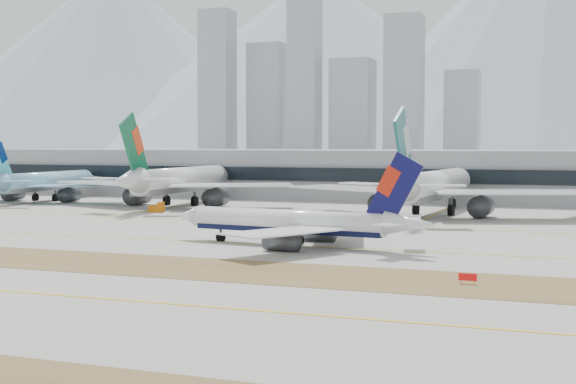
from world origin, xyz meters
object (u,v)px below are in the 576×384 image
at_px(taxiing_airliner, 297,223).
at_px(terminal, 384,174).
at_px(widebody_korean, 43,183).
at_px(widebody_eva, 178,182).
at_px(widebody_cathay, 432,187).

height_order(taxiing_airliner, terminal, taxiing_airliner).
height_order(taxiing_airliner, widebody_korean, widebody_korean).
xyz_separation_m(widebody_eva, terminal, (45.68, 49.70, 0.88)).
distance_m(widebody_cathay, terminal, 60.04).
relative_size(widebody_korean, widebody_eva, 0.82).
bearing_deg(taxiing_airliner, widebody_eva, -43.05).
xyz_separation_m(widebody_korean, terminal, (91.42, 48.02, 2.06)).
xyz_separation_m(taxiing_airliner, widebody_cathay, (10.98, 65.15, 2.80)).
relative_size(widebody_korean, terminal, 0.21).
distance_m(widebody_korean, terminal, 103.29).
distance_m(taxiing_airliner, widebody_korean, 127.31).
xyz_separation_m(widebody_cathay, terminal, (-24.62, 54.75, 0.85)).
height_order(widebody_cathay, terminal, widebody_cathay).
bearing_deg(widebody_korean, widebody_eva, -94.21).
xyz_separation_m(taxiing_airliner, widebody_eva, (-59.33, 70.20, 2.77)).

